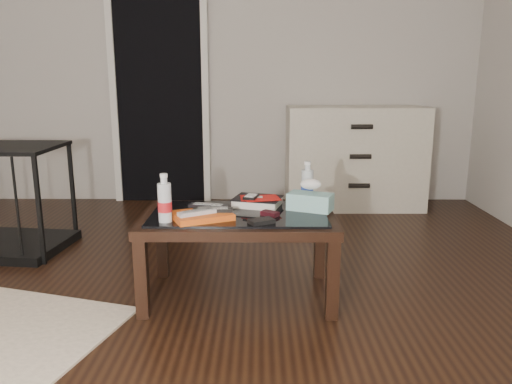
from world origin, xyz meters
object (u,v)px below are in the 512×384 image
(textbook, at_px, (257,202))
(water_bottle_left, at_px, (165,198))
(water_bottle_right, at_px, (307,183))
(dresser, at_px, (354,158))
(coffee_table, at_px, (239,224))
(tissue_box, at_px, (310,202))

(textbook, distance_m, water_bottle_left, 0.55)
(water_bottle_left, height_order, water_bottle_right, same)
(textbook, bearing_deg, dresser, 79.31)
(coffee_table, relative_size, tissue_box, 4.35)
(coffee_table, distance_m, dresser, 2.13)
(coffee_table, xyz_separation_m, dresser, (0.96, 1.90, 0.05))
(water_bottle_left, height_order, tissue_box, water_bottle_left)
(water_bottle_left, bearing_deg, coffee_table, 25.29)
(dresser, bearing_deg, textbook, -116.73)
(dresser, bearing_deg, coffee_table, -117.35)
(dresser, bearing_deg, water_bottle_left, -122.97)
(coffee_table, distance_m, textbook, 0.20)
(dresser, distance_m, tissue_box, 1.94)
(dresser, height_order, water_bottle_right, dresser)
(tissue_box, bearing_deg, coffee_table, -148.54)
(dresser, bearing_deg, water_bottle_right, -109.51)
(textbook, relative_size, water_bottle_right, 1.05)
(dresser, distance_m, textbook, 1.96)
(dresser, distance_m, water_bottle_left, 2.45)
(textbook, bearing_deg, tissue_box, -2.24)
(coffee_table, height_order, textbook, textbook)
(water_bottle_right, xyz_separation_m, tissue_box, (0.00, -0.13, -0.07))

